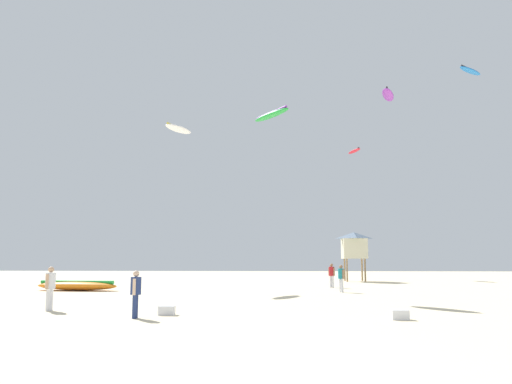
% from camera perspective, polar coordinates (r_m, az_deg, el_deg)
% --- Properties ---
extents(ground_plane, '(120.00, 120.00, 0.00)m').
position_cam_1_polar(ground_plane, '(10.96, -5.64, -18.43)').
color(ground_plane, beige).
extents(person_foreground, '(0.36, 0.53, 1.60)m').
position_cam_1_polar(person_foreground, '(17.34, -13.92, -11.12)').
color(person_foreground, navy).
rests_on(person_foreground, ground).
extents(person_midground, '(0.40, 0.41, 1.61)m').
position_cam_1_polar(person_midground, '(33.52, 8.86, -9.43)').
color(person_midground, silver).
rests_on(person_midground, ground).
extents(person_left, '(0.38, 0.55, 1.68)m').
position_cam_1_polar(person_left, '(20.72, -22.97, -10.00)').
color(person_left, silver).
rests_on(person_left, ground).
extents(person_right, '(0.36, 0.48, 1.59)m').
position_cam_1_polar(person_right, '(29.35, 9.95, -9.71)').
color(person_right, silver).
rests_on(person_right, ground).
extents(kite_grounded_near, '(5.32, 2.09, 0.67)m').
position_cam_1_polar(kite_grounded_near, '(32.30, -20.26, -10.27)').
color(kite_grounded_near, orange).
rests_on(kite_grounded_near, ground).
extents(lifeguard_tower, '(2.30, 2.30, 4.15)m').
position_cam_1_polar(lifeguard_tower, '(42.66, 11.42, -6.12)').
color(lifeguard_tower, '#8C704C').
rests_on(lifeguard_tower, ground).
extents(cooler_box, '(0.56, 0.36, 0.32)m').
position_cam_1_polar(cooler_box, '(17.26, 16.51, -13.63)').
color(cooler_box, white).
rests_on(cooler_box, ground).
extents(gear_bag, '(0.56, 0.36, 0.32)m').
position_cam_1_polar(gear_bag, '(18.15, -10.42, -13.50)').
color(gear_bag, white).
rests_on(gear_bag, ground).
extents(kite_aloft_0, '(2.58, 3.03, 0.51)m').
position_cam_1_polar(kite_aloft_0, '(28.41, 1.80, 9.03)').
color(kite_aloft_0, green).
extents(kite_aloft_1, '(2.46, 2.29, 0.43)m').
position_cam_1_polar(kite_aloft_1, '(39.54, 23.82, 12.87)').
color(kite_aloft_1, blue).
extents(kite_aloft_2, '(1.56, 2.93, 0.51)m').
position_cam_1_polar(kite_aloft_2, '(35.87, 15.21, 10.93)').
color(kite_aloft_2, purple).
extents(kite_aloft_3, '(1.41, 2.79, 0.38)m').
position_cam_1_polar(kite_aloft_3, '(53.16, 11.45, 4.73)').
color(kite_aloft_3, red).
extents(kite_aloft_4, '(1.94, 2.85, 0.45)m').
position_cam_1_polar(kite_aloft_4, '(35.31, -9.07, 7.32)').
color(kite_aloft_4, white).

